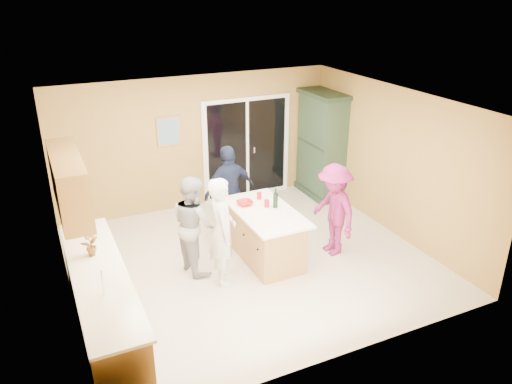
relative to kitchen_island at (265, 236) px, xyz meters
name	(u,v)px	position (x,y,z in m)	size (l,w,h in m)	color
floor	(250,260)	(-0.26, 0.02, -0.40)	(5.50, 5.50, 0.00)	beige
ceiling	(249,103)	(-0.26, 0.02, 2.20)	(5.50, 5.00, 0.10)	white
wall_back	(197,142)	(-0.26, 2.52, 0.90)	(5.50, 0.10, 2.60)	tan
wall_front	(343,265)	(-0.26, -2.48, 0.90)	(5.50, 0.10, 2.60)	tan
wall_left	(60,221)	(-3.01, 0.02, 0.90)	(0.10, 5.00, 2.60)	tan
wall_right	(393,161)	(2.49, 0.02, 0.90)	(0.10, 5.00, 2.60)	tan
left_cabinet_run	(104,312)	(-2.71, -1.03, 0.06)	(0.65, 3.05, 1.24)	#AF7A44
upper_cabinets	(69,183)	(-2.83, -0.18, 1.47)	(0.35, 1.60, 0.75)	#AF7A44
sliding_door	(247,148)	(0.79, 2.49, 0.65)	(1.90, 0.07, 2.10)	white
framed_picture	(169,131)	(-0.81, 2.50, 1.20)	(0.46, 0.04, 0.56)	#AB7E55
kitchen_island	(265,236)	(0.00, 0.00, 0.00)	(0.89, 1.63, 0.86)	#AF7A44
green_hutch	(322,146)	(2.23, 1.92, 0.66)	(0.63, 1.19, 2.19)	#1E3122
woman_white	(222,231)	(-0.86, -0.33, 0.43)	(0.61, 0.40, 1.67)	white
woman_grey	(194,224)	(-1.14, 0.18, 0.37)	(0.75, 0.59, 1.55)	#A8A8AA
woman_navy	(229,191)	(-0.20, 1.03, 0.43)	(0.97, 0.40, 1.66)	#192337
woman_magenta	(334,210)	(1.09, -0.29, 0.38)	(1.01, 0.58, 1.56)	#8F1F56
serving_bowl	(245,203)	(-0.21, 0.35, 0.49)	(0.26, 0.26, 0.06)	#B51514
tulip_vase	(90,241)	(-2.71, -0.43, 0.75)	(0.22, 0.15, 0.42)	#AB1711
tumbler_near	(259,196)	(0.11, 0.46, 0.51)	(0.08, 0.08, 0.12)	#B51514
tumbler_far	(267,203)	(0.08, 0.12, 0.51)	(0.08, 0.08, 0.12)	#B51514
wine_bottle	(276,200)	(0.20, 0.05, 0.58)	(0.08, 0.08, 0.33)	black
white_plate	(270,198)	(0.29, 0.40, 0.46)	(0.19, 0.19, 0.01)	white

